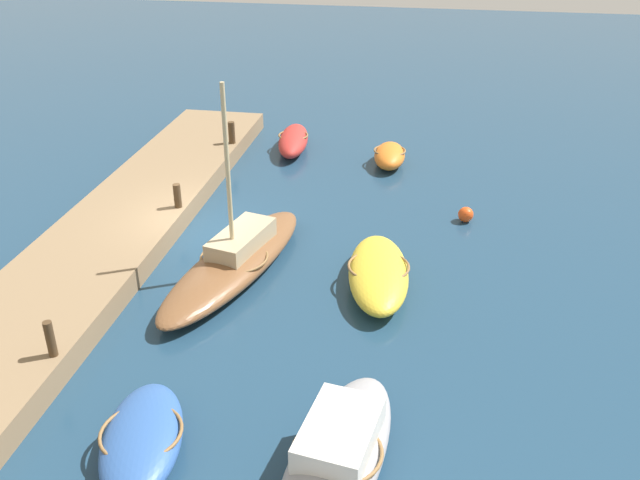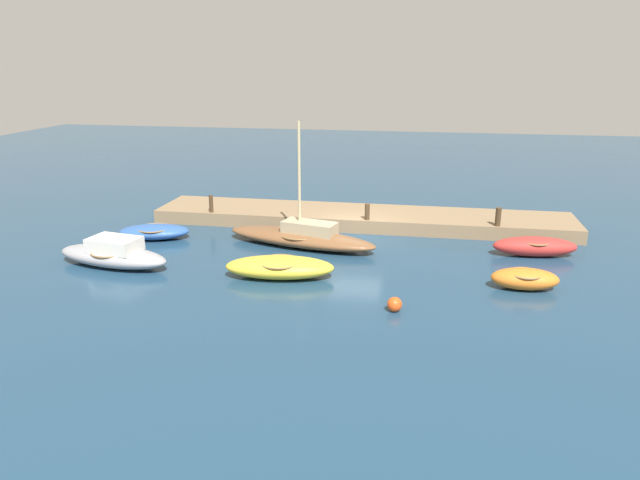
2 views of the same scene
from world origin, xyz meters
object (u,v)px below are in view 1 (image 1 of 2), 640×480
at_px(dinghy_orange, 390,155).
at_px(sailboat_brown, 235,260).
at_px(mooring_post_mid_west, 177,196).
at_px(rowboat_yellow, 378,273).
at_px(marker_buoy, 466,214).
at_px(rowboat_red, 293,140).
at_px(mooring_post_mid_east, 50,339).
at_px(mooring_post_west, 232,133).
at_px(motorboat_grey, 337,456).
at_px(rowboat_blue, 142,439).

relative_size(dinghy_orange, sailboat_brown, 0.34).
bearing_deg(mooring_post_mid_west, rowboat_yellow, 68.50).
xyz_separation_m(mooring_post_mid_west, marker_buoy, (-1.86, 8.86, -0.78)).
xyz_separation_m(rowboat_red, mooring_post_mid_east, (14.88, -2.12, 0.66)).
height_order(mooring_post_west, marker_buoy, mooring_post_west).
bearing_deg(motorboat_grey, mooring_post_mid_west, -136.33).
height_order(sailboat_brown, marker_buoy, sailboat_brown).
height_order(dinghy_orange, mooring_post_mid_east, mooring_post_mid_east).
bearing_deg(dinghy_orange, mooring_post_mid_west, -46.30).
bearing_deg(sailboat_brown, marker_buoy, 138.83).
height_order(rowboat_blue, mooring_post_mid_west, mooring_post_mid_west).
xyz_separation_m(motorboat_grey, marker_buoy, (-11.20, 2.40, -0.24)).
bearing_deg(mooring_post_west, rowboat_blue, 10.05).
bearing_deg(motorboat_grey, sailboat_brown, -141.11).
distance_m(rowboat_red, mooring_post_west, 2.58).
bearing_deg(mooring_post_mid_east, marker_buoy, 137.05).
xyz_separation_m(rowboat_blue, marker_buoy, (-11.27, 6.15, -0.09)).
bearing_deg(sailboat_brown, rowboat_yellow, 103.75).
relative_size(dinghy_orange, rowboat_red, 0.68).
height_order(mooring_post_west, mooring_post_mid_west, mooring_post_west).
xyz_separation_m(dinghy_orange, rowboat_red, (-0.94, -3.92, 0.02)).
distance_m(motorboat_grey, mooring_post_west, 16.56).
distance_m(sailboat_brown, mooring_post_mid_east, 5.73).
relative_size(sailboat_brown, mooring_post_mid_east, 8.38).
height_order(rowboat_yellow, dinghy_orange, rowboat_yellow).
bearing_deg(rowboat_red, motorboat_grey, 8.40).
distance_m(mooring_post_mid_west, marker_buoy, 9.09).
relative_size(rowboat_red, marker_buoy, 7.24).
xyz_separation_m(rowboat_blue, sailboat_brown, (-6.83, -0.14, 0.10)).
bearing_deg(rowboat_blue, sailboat_brown, 167.35).
relative_size(mooring_post_mid_west, marker_buoy, 1.56).
distance_m(dinghy_orange, sailboat_brown, 9.51).
distance_m(rowboat_blue, rowboat_yellow, 7.83).
xyz_separation_m(rowboat_red, marker_buoy, (5.36, 6.74, -0.17)).
relative_size(mooring_post_west, mooring_post_mid_east, 0.98).
xyz_separation_m(rowboat_yellow, sailboat_brown, (0.01, -3.95, 0.03)).
xyz_separation_m(sailboat_brown, mooring_post_mid_east, (5.09, -2.57, 0.63)).
bearing_deg(motorboat_grey, mooring_post_mid_east, -95.57).
bearing_deg(rowboat_blue, rowboat_red, 168.21).
bearing_deg(motorboat_grey, mooring_post_west, -148.02).
height_order(rowboat_red, mooring_post_west, mooring_post_west).
bearing_deg(dinghy_orange, motorboat_grey, -0.87).
xyz_separation_m(mooring_post_west, mooring_post_mid_west, (5.90, 0.00, -0.04)).
height_order(rowboat_blue, dinghy_orange, dinghy_orange).
height_order(rowboat_yellow, marker_buoy, rowboat_yellow).
distance_m(mooring_post_west, marker_buoy, 9.77).
bearing_deg(mooring_post_west, rowboat_yellow, 37.59).
distance_m(mooring_post_west, mooring_post_mid_east, 13.56).
relative_size(rowboat_yellow, rowboat_red, 1.20).
height_order(rowboat_blue, mooring_post_west, mooring_post_west).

